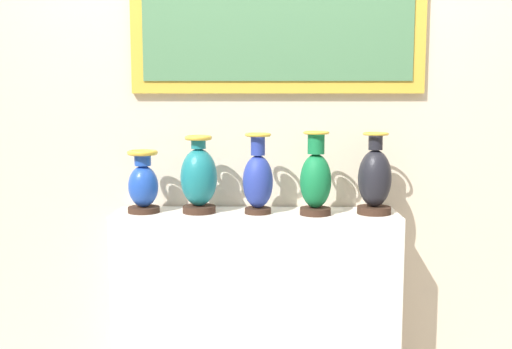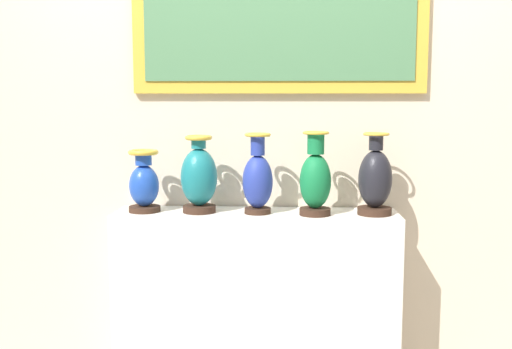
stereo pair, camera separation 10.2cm
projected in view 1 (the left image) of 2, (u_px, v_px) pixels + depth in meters
display_shelf at (256, 311)px, 2.94m from camera, size 1.35×0.31×0.98m
back_wall at (258, 121)px, 3.03m from camera, size 3.46×0.14×2.78m
vase_sapphire at (143, 184)px, 2.86m from camera, size 0.15×0.15×0.30m
vase_teal at (199, 178)px, 2.85m from camera, size 0.17×0.17×0.37m
vase_cobalt at (258, 179)px, 2.83m from camera, size 0.14×0.14×0.38m
vase_emerald at (316, 179)px, 2.80m from camera, size 0.15×0.15×0.39m
vase_onyx at (375, 179)px, 2.82m from camera, size 0.16×0.16×0.38m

